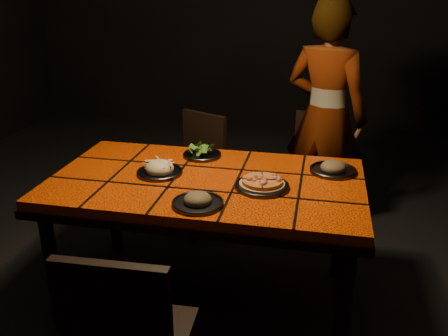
% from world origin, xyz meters
% --- Properties ---
extents(room_shell, '(6.04, 7.04, 3.08)m').
position_xyz_m(room_shell, '(0.00, 0.00, 1.50)').
color(room_shell, black).
rests_on(room_shell, ground).
extents(dining_table, '(1.62, 0.92, 0.75)m').
position_xyz_m(dining_table, '(0.00, 0.00, 0.67)').
color(dining_table, '#FF4A08').
rests_on(dining_table, ground).
extents(chair_far_left, '(0.49, 0.49, 0.83)m').
position_xyz_m(chair_far_left, '(-0.30, 0.88, 0.47)').
color(chair_far_left, black).
rests_on(chair_far_left, ground).
extents(chair_far_right, '(0.41, 0.41, 0.83)m').
position_xyz_m(chair_far_right, '(0.55, 1.06, 0.47)').
color(chair_far_right, black).
rests_on(chair_far_right, ground).
extents(diner, '(0.69, 0.58, 1.62)m').
position_xyz_m(diner, '(0.58, 1.09, 0.81)').
color(diner, brown).
rests_on(diner, ground).
extents(plate_pizza, '(0.27, 0.27, 0.04)m').
position_xyz_m(plate_pizza, '(0.30, -0.06, 0.77)').
color(plate_pizza, '#3E3E43').
rests_on(plate_pizza, dining_table).
extents(plate_pasta, '(0.24, 0.24, 0.08)m').
position_xyz_m(plate_pasta, '(-0.26, 0.01, 0.77)').
color(plate_pasta, '#3E3E43').
rests_on(plate_pasta, dining_table).
extents(plate_salad, '(0.22, 0.22, 0.07)m').
position_xyz_m(plate_salad, '(-0.10, 0.31, 0.78)').
color(plate_salad, '#3E3E43').
rests_on(plate_salad, dining_table).
extents(plate_mushroom_a, '(0.24, 0.24, 0.08)m').
position_xyz_m(plate_mushroom_a, '(0.04, -0.31, 0.77)').
color(plate_mushroom_a, '#3E3E43').
rests_on(plate_mushroom_a, dining_table).
extents(plate_mushroom_b, '(0.25, 0.25, 0.08)m').
position_xyz_m(plate_mushroom_b, '(0.64, 0.22, 0.77)').
color(plate_mushroom_b, '#3E3E43').
rests_on(plate_mushroom_b, dining_table).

